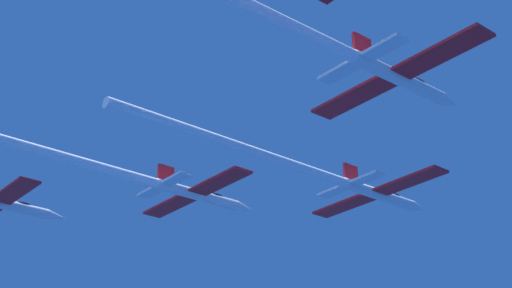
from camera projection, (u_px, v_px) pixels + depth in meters
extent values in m
cylinder|color=white|center=(379.00, 195.00, 87.78)|extent=(1.30, 11.78, 1.30)
cone|color=white|center=(419.00, 208.00, 91.90)|extent=(1.27, 2.59, 1.27)
ellipsoid|color=black|center=(394.00, 195.00, 89.50)|extent=(0.91, 2.36, 0.65)
cube|color=red|center=(345.00, 205.00, 91.04)|extent=(8.95, 2.59, 0.28)
cube|color=red|center=(410.00, 181.00, 83.85)|extent=(8.95, 2.59, 0.28)
cube|color=red|center=(351.00, 173.00, 85.76)|extent=(0.34, 2.12, 1.89)
cube|color=white|center=(334.00, 191.00, 86.82)|extent=(4.03, 1.56, 0.28)
cube|color=white|center=(367.00, 178.00, 83.08)|extent=(4.03, 1.56, 0.28)
cylinder|color=white|center=(239.00, 147.00, 75.69)|extent=(1.17, 30.45, 1.17)
cylinder|color=white|center=(198.00, 195.00, 89.23)|extent=(1.30, 11.78, 1.30)
cone|color=white|center=(245.00, 208.00, 93.34)|extent=(1.27, 2.59, 1.27)
ellipsoid|color=black|center=(216.00, 196.00, 90.95)|extent=(0.91, 2.36, 0.65)
cube|color=red|center=(170.00, 206.00, 92.49)|extent=(8.95, 2.59, 0.28)
cube|color=red|center=(220.00, 181.00, 85.30)|extent=(8.95, 2.59, 0.28)
cube|color=red|center=(166.00, 173.00, 87.21)|extent=(0.34, 2.12, 1.89)
cube|color=white|center=(151.00, 192.00, 88.26)|extent=(4.03, 1.56, 0.28)
cube|color=white|center=(176.00, 179.00, 84.53)|extent=(4.03, 1.56, 0.28)
cylinder|color=white|center=(25.00, 147.00, 76.74)|extent=(1.17, 31.85, 1.17)
cylinder|color=white|center=(399.00, 79.00, 66.55)|extent=(1.30, 11.78, 1.30)
cone|color=white|center=(450.00, 103.00, 70.66)|extent=(1.27, 2.59, 1.27)
ellipsoid|color=black|center=(418.00, 82.00, 68.27)|extent=(0.91, 2.36, 0.65)
cube|color=red|center=(353.00, 98.00, 69.81)|extent=(8.95, 2.59, 0.28)
cube|color=red|center=(441.00, 53.00, 62.62)|extent=(8.95, 2.59, 0.28)
cube|color=red|center=(362.00, 45.00, 64.53)|extent=(0.34, 2.12, 1.89)
cube|color=white|center=(339.00, 72.00, 65.58)|extent=(4.03, 1.56, 0.28)
cube|color=white|center=(385.00, 47.00, 61.85)|extent=(4.03, 1.56, 0.28)
cylinder|color=white|center=(3.00, 204.00, 91.51)|extent=(1.30, 11.78, 1.30)
cone|color=white|center=(57.00, 216.00, 95.63)|extent=(1.27, 2.59, 1.27)
ellipsoid|color=black|center=(23.00, 204.00, 93.23)|extent=(0.91, 2.36, 0.65)
cube|color=red|center=(15.00, 191.00, 87.58)|extent=(8.95, 2.59, 0.28)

